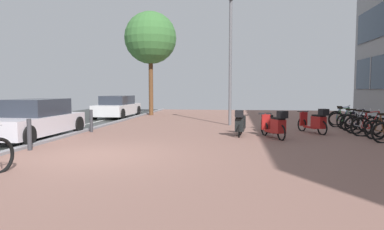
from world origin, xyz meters
TOP-DOWN VIEW (x-y plane):
  - ground at (1.43, 0.00)m, footprint 21.00×40.00m
  - bicycle_rack_02 at (8.38, 4.51)m, footprint 1.36×0.55m
  - bicycle_rack_03 at (8.40, 5.28)m, footprint 1.34×0.50m
  - bicycle_rack_04 at (8.44, 6.05)m, footprint 1.29×0.61m
  - bicycle_rack_05 at (8.48, 6.82)m, footprint 1.20×0.57m
  - bicycle_rack_06 at (8.38, 7.59)m, footprint 1.31×0.47m
  - bicycle_rack_07 at (8.60, 8.36)m, footprint 1.26×0.70m
  - scooter_near at (4.95, 3.66)m, footprint 0.87×1.74m
  - scooter_mid at (4.87, 5.62)m, footprint 0.52×1.79m
  - scooter_far at (6.61, 5.22)m, footprint 0.94×1.67m
  - scooter_extra at (3.75, 4.16)m, footprint 0.52×1.65m
  - parked_car_near at (-3.32, 2.83)m, footprint 1.79×4.29m
  - parked_car_far at (-3.49, 11.63)m, footprint 1.81×4.17m
  - lamp_post at (3.34, 7.86)m, footprint 0.20×0.52m
  - street_tree at (-1.90, 13.61)m, footprint 3.36×3.36m
  - bollard_near at (-2.05, 0.51)m, footprint 0.12×0.12m
  - bollard_far at (-2.05, 4.57)m, footprint 0.12×0.12m

SIDE VIEW (x-z plane):
  - ground at x=1.43m, z-range -0.09..0.04m
  - bicycle_rack_05 at x=8.48m, z-range -0.14..0.80m
  - bicycle_rack_06 at x=8.38m, z-range -0.14..0.82m
  - bicycle_rack_07 at x=8.60m, z-range -0.15..0.83m
  - bicycle_rack_04 at x=8.44m, z-range -0.15..0.84m
  - bicycle_rack_03 at x=8.40m, z-range -0.15..0.84m
  - bicycle_rack_02 at x=8.38m, z-range -0.15..0.85m
  - scooter_mid at x=4.87m, z-range 0.01..0.73m
  - bollard_near at x=-2.05m, z-range 0.00..0.87m
  - scooter_extra at x=3.75m, z-range -0.05..0.93m
  - bollard_far at x=-2.05m, z-range 0.00..0.88m
  - scooter_far at x=6.61m, z-range -0.05..0.95m
  - scooter_near at x=4.95m, z-range -0.05..0.96m
  - parked_car_near at x=-3.32m, z-range -0.05..1.30m
  - parked_car_far at x=-3.49m, z-range -0.02..1.28m
  - lamp_post at x=3.34m, z-range 0.32..6.31m
  - street_tree at x=-1.90m, z-range 1.65..8.36m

